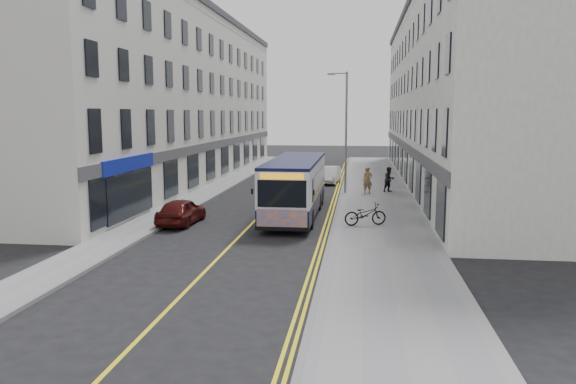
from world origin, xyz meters
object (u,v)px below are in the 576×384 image
(bicycle, at_px, (365,214))
(pedestrian_far, at_px, (389,179))
(car_white, at_px, (330,175))
(car_maroon, at_px, (181,211))
(pedestrian_near, at_px, (368,180))
(city_bus, at_px, (296,185))
(streetlamp, at_px, (345,128))

(bicycle, distance_m, pedestrian_far, 11.69)
(car_white, height_order, car_maroon, car_maroon)
(car_white, bearing_deg, pedestrian_near, -59.91)
(pedestrian_far, xyz_separation_m, car_white, (-4.27, 5.20, -0.32))
(city_bus, bearing_deg, car_maroon, -151.55)
(city_bus, distance_m, car_white, 14.24)
(city_bus, height_order, car_maroon, city_bus)
(car_white, relative_size, car_maroon, 1.03)
(pedestrian_far, height_order, car_white, pedestrian_far)
(car_white, distance_m, car_maroon, 18.13)
(car_white, xyz_separation_m, car_maroon, (-6.26, -17.02, 0.00))
(city_bus, relative_size, car_white, 2.67)
(city_bus, relative_size, pedestrian_far, 6.19)
(car_white, bearing_deg, streetlamp, -72.18)
(pedestrian_far, bearing_deg, car_maroon, -168.01)
(pedestrian_near, distance_m, car_maroon, 14.14)
(pedestrian_far, xyz_separation_m, car_maroon, (-10.52, -11.82, -0.32))
(city_bus, distance_m, pedestrian_far, 10.42)
(bicycle, bearing_deg, streetlamp, -10.56)
(pedestrian_far, height_order, car_maroon, pedestrian_far)
(bicycle, height_order, pedestrian_far, pedestrian_far)
(bicycle, distance_m, car_white, 16.97)
(streetlamp, relative_size, car_white, 2.06)
(bicycle, relative_size, car_maroon, 0.53)
(streetlamp, height_order, city_bus, streetlamp)
(pedestrian_near, bearing_deg, car_maroon, -144.77)
(streetlamp, bearing_deg, pedestrian_near, -10.55)
(streetlamp, distance_m, bicycle, 11.57)
(streetlamp, xyz_separation_m, city_bus, (-2.29, -8.27, -2.73))
(streetlamp, distance_m, pedestrian_near, 3.73)
(city_bus, xyz_separation_m, pedestrian_far, (5.27, 8.97, -0.69))
(pedestrian_near, bearing_deg, car_white, 99.74)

